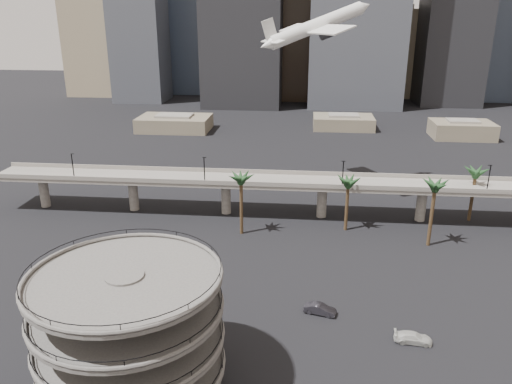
# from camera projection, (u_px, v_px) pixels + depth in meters

# --- Properties ---
(ground) EXTENTS (700.00, 700.00, 0.00)m
(ground) POSITION_uv_depth(u_px,v_px,m) (245.00, 377.00, 63.80)
(ground) COLOR black
(ground) RESTS_ON ground
(parking_ramp) EXTENTS (22.20, 22.20, 17.35)m
(parking_ramp) POSITION_uv_depth(u_px,v_px,m) (129.00, 324.00, 57.94)
(parking_ramp) COLOR #504D4A
(parking_ramp) RESTS_ON ground
(overpass) EXTENTS (130.00, 9.30, 14.70)m
(overpass) POSITION_uv_depth(u_px,v_px,m) (274.00, 185.00, 112.85)
(overpass) COLOR slate
(overpass) RESTS_ON ground
(palm_trees) EXTENTS (54.40, 18.40, 14.00)m
(palm_trees) POSITION_uv_depth(u_px,v_px,m) (376.00, 182.00, 102.47)
(palm_trees) COLOR #49331F
(palm_trees) RESTS_ON ground
(low_buildings) EXTENTS (135.00, 27.50, 6.80)m
(low_buildings) POSITION_uv_depth(u_px,v_px,m) (306.00, 125.00, 195.51)
(low_buildings) COLOR #615947
(low_buildings) RESTS_ON ground
(skyline) EXTENTS (269.00, 86.00, 134.87)m
(skyline) POSITION_uv_depth(u_px,v_px,m) (326.00, 2.00, 249.14)
(skyline) COLOR gray
(skyline) RESTS_ON ground
(airborne_jet) EXTENTS (27.50, 25.77, 12.22)m
(airborne_jet) POSITION_uv_depth(u_px,v_px,m) (317.00, 26.00, 116.47)
(airborne_jet) COLOR white
(airborne_jet) RESTS_ON ground
(car_a) EXTENTS (4.19, 2.76, 1.32)m
(car_a) POSITION_uv_depth(u_px,v_px,m) (208.00, 292.00, 82.03)
(car_a) COLOR red
(car_a) RESTS_ON ground
(car_b) EXTENTS (5.22, 2.87, 1.63)m
(car_b) POSITION_uv_depth(u_px,v_px,m) (320.00, 309.00, 76.95)
(car_b) COLOR black
(car_b) RESTS_ON ground
(car_c) EXTENTS (5.42, 2.56, 1.53)m
(car_c) POSITION_uv_depth(u_px,v_px,m) (413.00, 338.00, 70.25)
(car_c) COLOR silver
(car_c) RESTS_ON ground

